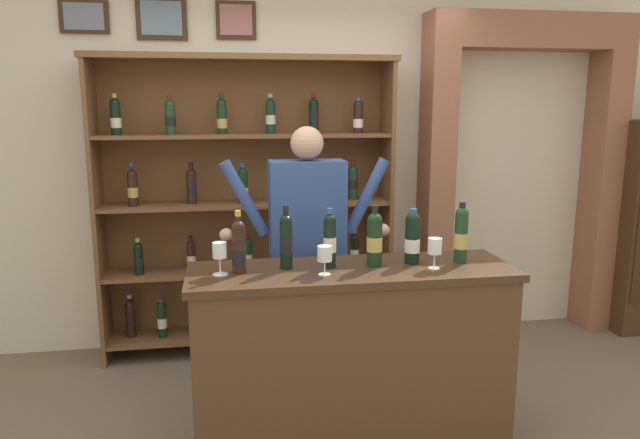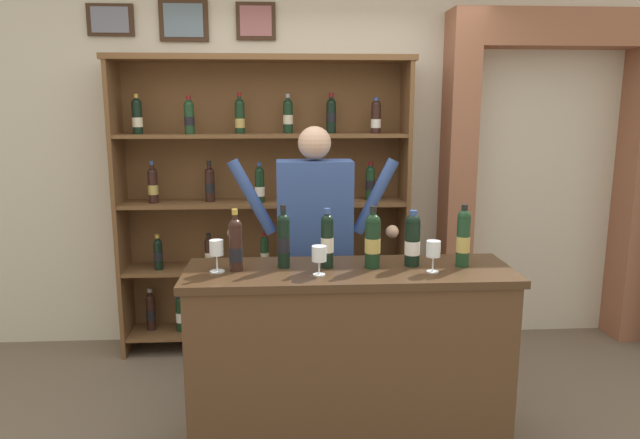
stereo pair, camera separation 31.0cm
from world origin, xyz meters
TOP-DOWN VIEW (x-y plane):
  - back_wall at (-0.00, 1.64)m, footprint 12.00×0.19m
  - wine_shelf at (-0.32, 1.41)m, footprint 2.14×0.37m
  - archway_doorway at (1.82, 1.52)m, footprint 1.60×0.45m
  - tasting_counter at (0.15, -0.00)m, footprint 1.68×0.53m
  - shopkeeper at (0.01, 0.61)m, footprint 1.05×0.22m
  - tasting_bottle_chianti at (-0.43, 0.01)m, footprint 0.07×0.07m
  - tasting_bottle_rosso at (-0.18, 0.05)m, footprint 0.07×0.07m
  - tasting_bottle_super_tuscan at (0.04, 0.03)m, footprint 0.07×0.07m
  - tasting_bottle_grappa at (0.27, 0.02)m, footprint 0.08×0.08m
  - tasting_bottle_brunello at (0.48, 0.04)m, footprint 0.08×0.08m
  - tasting_bottle_prosecco at (0.74, 0.02)m, footprint 0.07×0.07m
  - wine_glass_right at (-0.52, -0.01)m, footprint 0.07×0.07m
  - wine_glass_center at (-0.01, -0.10)m, footprint 0.07×0.07m
  - wine_glass_left at (0.56, -0.08)m, footprint 0.07×0.07m

SIDE VIEW (x-z plane):
  - tasting_counter at x=0.15m, z-range 0.00..1.00m
  - shopkeeper at x=0.01m, z-range 0.21..1.91m
  - wine_glass_center at x=-0.01m, z-range 1.03..1.18m
  - wine_glass_left at x=0.56m, z-range 1.03..1.19m
  - wine_glass_right at x=-0.52m, z-range 1.03..1.20m
  - tasting_bottle_chianti at x=-0.43m, z-range 0.98..1.29m
  - wine_shelf at x=-0.32m, z-range 0.06..2.22m
  - tasting_bottle_brunello at x=0.48m, z-range 0.99..1.29m
  - tasting_bottle_super_tuscan at x=0.04m, z-range 0.99..1.30m
  - tasting_bottle_grappa at x=0.27m, z-range 0.99..1.31m
  - tasting_bottle_rosso at x=-0.18m, z-range 0.98..1.31m
  - tasting_bottle_prosecco at x=0.74m, z-range 0.99..1.31m
  - archway_doorway at x=1.82m, z-range 0.14..2.63m
  - back_wall at x=0.00m, z-range 0.00..3.33m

